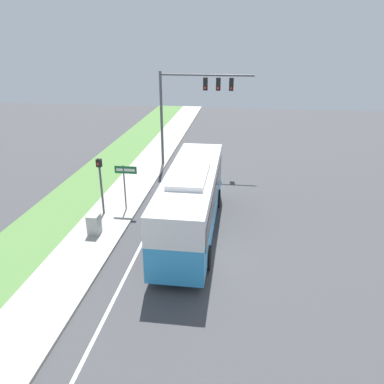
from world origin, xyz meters
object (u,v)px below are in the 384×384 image
bus (191,197)px  street_sign (125,179)px  pedestrian_signal (100,178)px  utility_cabinet (94,224)px  signal_gantry (191,98)px

bus → street_sign: bus is taller
bus → pedestrian_signal: 5.48m
pedestrian_signal → street_sign: (1.19, 0.71, -0.28)m
bus → utility_cabinet: (-4.93, -1.10, -1.32)m
pedestrian_signal → utility_cabinet: size_ratio=3.23×
pedestrian_signal → utility_cabinet: bearing=-80.9°
signal_gantry → utility_cabinet: (-3.48, -11.73, -4.69)m
pedestrian_signal → street_sign: size_ratio=1.19×
signal_gantry → street_sign: (-2.67, -8.63, -3.33)m
bus → pedestrian_signal: bus is taller
bus → utility_cabinet: bearing=-167.4°
signal_gantry → street_sign: size_ratio=2.54×
street_sign → bus: bearing=-25.9°
signal_gantry → pedestrian_signal: size_ratio=2.14×
bus → utility_cabinet: size_ratio=10.11×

